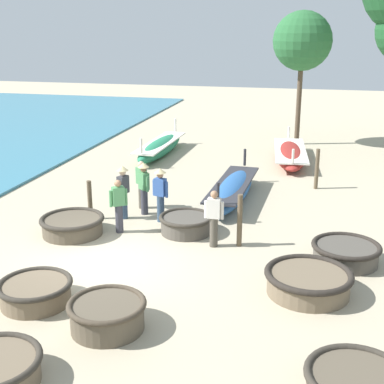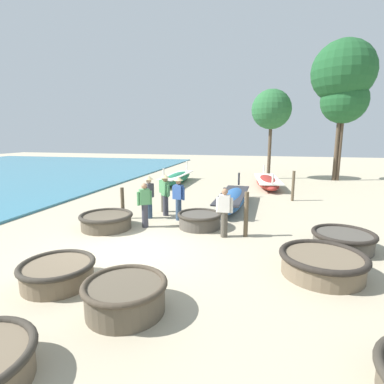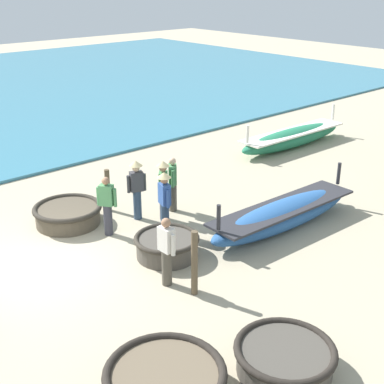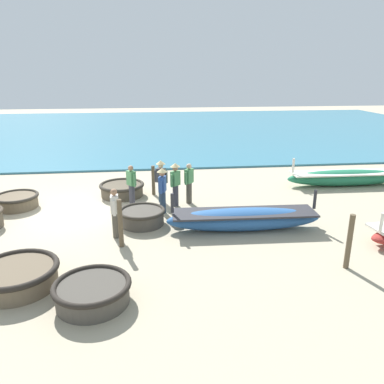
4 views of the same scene
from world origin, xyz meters
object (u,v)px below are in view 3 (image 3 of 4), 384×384
(fisherman_crouching, at_px, (173,183))
(coracle_front_left, at_px, (68,214))
(mooring_post_mid_beach, at_px, (194,263))
(fisherman_with_hat, at_px, (166,250))
(coracle_beside_post, at_px, (167,245))
(fisherman_standing_right, at_px, (163,186))
(long_boat_blue_hull, at_px, (283,214))
(long_boat_green_hull, at_px, (292,137))
(fisherman_by_coracle, at_px, (137,186))
(fisherman_hauling, at_px, (165,199))
(mooring_post_shoreline, at_px, (108,190))
(coracle_weathered, at_px, (285,358))
(fisherman_standing_left, at_px, (107,204))
(coracle_upturned, at_px, (165,382))

(fisherman_crouching, bearing_deg, coracle_front_left, -114.41)
(mooring_post_mid_beach, bearing_deg, fisherman_with_hat, -163.55)
(coracle_beside_post, distance_m, fisherman_standing_right, 2.18)
(long_boat_blue_hull, bearing_deg, long_boat_green_hull, 126.68)
(fisherman_crouching, xyz_separation_m, mooring_post_mid_beach, (3.55, -2.36, -0.11))
(fisherman_by_coracle, xyz_separation_m, fisherman_hauling, (1.18, 0.01, 0.00))
(long_boat_green_hull, relative_size, fisherman_hauling, 3.26)
(fisherman_by_coracle, bearing_deg, mooring_post_shoreline, -163.63)
(fisherman_by_coracle, distance_m, fisherman_crouching, 1.09)
(coracle_weathered, xyz_separation_m, fisherman_by_coracle, (-6.54, 1.75, 0.68))
(coracle_beside_post, bearing_deg, fisherman_standing_left, -168.04)
(fisherman_hauling, bearing_deg, fisherman_with_hat, -37.89)
(coracle_weathered, bearing_deg, fisherman_by_coracle, 165.03)
(coracle_weathered, distance_m, fisherman_crouching, 6.93)
(fisherman_crouching, height_order, mooring_post_mid_beach, fisherman_crouching)
(fisherman_by_coracle, height_order, mooring_post_shoreline, fisherman_by_coracle)
(fisherman_standing_left, relative_size, fisherman_with_hat, 1.00)
(coracle_upturned, height_order, coracle_weathered, coracle_upturned)
(coracle_weathered, relative_size, fisherman_standing_left, 1.10)
(fisherman_crouching, bearing_deg, mooring_post_shoreline, -131.96)
(coracle_front_left, distance_m, long_boat_blue_hull, 5.70)
(fisherman_standing_left, bearing_deg, fisherman_by_coracle, 103.81)
(coracle_weathered, relative_size, mooring_post_shoreline, 1.41)
(long_boat_blue_hull, bearing_deg, fisherman_hauling, -125.13)
(fisherman_hauling, distance_m, fisherman_with_hat, 2.46)
(fisherman_hauling, bearing_deg, coracle_weathered, -18.14)
(fisherman_with_hat, height_order, mooring_post_mid_beach, fisherman_with_hat)
(fisherman_hauling, bearing_deg, mooring_post_shoreline, -172.17)
(coracle_weathered, height_order, fisherman_hauling, fisherman_hauling)
(coracle_beside_post, height_order, fisherman_by_coracle, fisherman_by_coracle)
(fisherman_standing_left, xyz_separation_m, fisherman_hauling, (0.90, 1.13, 0.12))
(coracle_beside_post, height_order, fisherman_with_hat, fisherman_with_hat)
(long_boat_green_hull, xyz_separation_m, fisherman_by_coracle, (1.34, -8.31, 0.59))
(coracle_weathered, bearing_deg, coracle_upturned, -114.99)
(coracle_beside_post, xyz_separation_m, fisherman_standing_right, (-1.66, 1.24, 0.67))
(fisherman_crouching, distance_m, fisherman_hauling, 1.42)
(coracle_beside_post, relative_size, mooring_post_mid_beach, 1.07)
(coracle_front_left, xyz_separation_m, fisherman_standing_left, (1.25, 0.46, 0.55))
(coracle_upturned, bearing_deg, long_boat_blue_hull, 113.80)
(fisherman_with_hat, xyz_separation_m, mooring_post_shoreline, (-4.10, 1.21, -0.23))
(coracle_weathered, bearing_deg, long_boat_blue_hull, 129.84)
(fisherman_with_hat, bearing_deg, coracle_front_left, -178.84)
(fisherman_with_hat, bearing_deg, coracle_beside_post, 141.12)
(fisherman_hauling, distance_m, mooring_post_mid_beach, 2.92)
(coracle_upturned, height_order, fisherman_with_hat, fisherman_with_hat)
(coracle_weathered, relative_size, long_boat_blue_hull, 0.34)
(coracle_upturned, xyz_separation_m, mooring_post_shoreline, (-6.66, 3.32, 0.31))
(fisherman_by_coracle, bearing_deg, long_boat_blue_hull, 40.66)
(coracle_front_left, relative_size, fisherman_hauling, 1.09)
(long_boat_green_hull, bearing_deg, coracle_front_left, -87.89)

